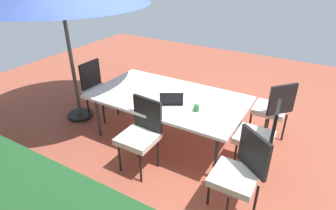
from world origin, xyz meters
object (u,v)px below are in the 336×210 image
Objects in this scene: chair_southwest at (273,107)px; laptop at (171,101)px; chair_east at (98,87)px; cup at (196,108)px; chair_west at (260,134)px; dining_table at (168,99)px; chair_north at (141,132)px; chair_northwest at (240,171)px.

laptop is (1.20, 0.97, 0.23)m from chair_southwest.
cup is at bearing -95.50° from chair_east.
chair_southwest is (0.01, -0.82, 0.00)m from chair_west.
chair_north reaches higher than dining_table.
laptop is at bearing -171.83° from chair_northwest.
chair_west is at bearing 41.64° from chair_southwest.
chair_southwest is at bearing 54.41° from chair_north.
chair_east is 1.60m from laptop.
chair_northwest is at bearing 40.91° from chair_southwest.
chair_north is at bearing -146.66° from chair_northwest.
chair_east reaches higher than laptop.
chair_southwest is 1.00× the size of chair_east.
cup reaches higher than dining_table.
chair_southwest is at bearing -73.96° from chair_east.
dining_table is 2.31× the size of chair_northwest.
chair_east is 11.13× the size of cup.
chair_west reaches higher than dining_table.
chair_northwest reaches higher than laptop.
laptop reaches higher than dining_table.
chair_west and chair_northwest have the same top height.
chair_west is 11.13× the size of cup.
chair_northwest is at bearing 148.27° from dining_table.
chair_southwest is (-1.36, -0.78, -0.14)m from dining_table.
chair_west is at bearing 178.35° from dining_table.
laptop is at bearing 83.11° from chair_north.
chair_north and chair_east have the same top height.
chair_north is (1.32, 1.55, 0.00)m from chair_southwest.
chair_northwest is 1.39m from laptop.
chair_northwest is 2.91m from chair_east.
chair_north reaches higher than laptop.
chair_east is 2.45× the size of laptop.
chair_east is (2.77, 0.77, 0.00)m from chair_southwest.
chair_west and chair_north have the same top height.
dining_table is 1.62m from chair_northwest.
chair_north is 1.65m from chair_east.
chair_west is at bearing 33.44° from chair_north.
chair_southwest is 1.63m from chair_northwest.
dining_table is at bearing 98.22° from chair_north.
chair_east is at bearing 156.72° from chair_north.
laptop is (-0.12, -0.58, 0.23)m from chair_north.
chair_northwest is at bearing 1.34° from chair_north.
chair_northwest is 11.13× the size of cup.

